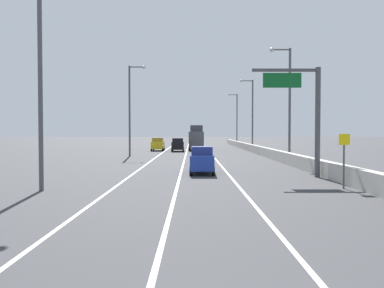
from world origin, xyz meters
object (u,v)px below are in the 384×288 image
at_px(lamp_post_right_fourth, 236,116).
at_px(car_black_3, 177,145).
at_px(lamp_post_left_mid, 131,105).
at_px(car_blue_1, 202,160).
at_px(lamp_post_right_second, 287,98).
at_px(box_truck, 196,139).
at_px(overhead_sign_gantry, 307,108).
at_px(lamp_post_left_near, 44,68).
at_px(car_silver_0, 194,141).
at_px(lamp_post_right_third, 251,110).
at_px(car_yellow_2, 157,144).
at_px(speed_advisory_sign, 344,157).

bearing_deg(lamp_post_right_fourth, car_black_3, -113.84).
bearing_deg(lamp_post_left_mid, car_blue_1, -68.65).
bearing_deg(lamp_post_right_second, box_truck, 106.76).
distance_m(overhead_sign_gantry, lamp_post_left_mid, 28.34).
bearing_deg(lamp_post_right_fourth, lamp_post_left_near, -104.04).
height_order(lamp_post_right_second, car_silver_0, lamp_post_right_second).
relative_size(overhead_sign_gantry, car_black_3, 1.74).
distance_m(lamp_post_right_second, lamp_post_right_third, 25.19).
bearing_deg(lamp_post_left_near, box_truck, 79.98).
bearing_deg(car_yellow_2, lamp_post_left_mid, -98.06).
bearing_deg(overhead_sign_gantry, car_blue_1, 161.43).
distance_m(lamp_post_right_third, box_truck, 10.42).
xyz_separation_m(overhead_sign_gantry, lamp_post_right_second, (1.56, 12.67, 1.73)).
distance_m(overhead_sign_gantry, car_silver_0, 63.75).
relative_size(lamp_post_right_third, car_black_3, 2.64).
relative_size(lamp_post_left_mid, car_blue_1, 2.66).
xyz_separation_m(lamp_post_right_third, car_black_3, (-11.63, -1.70, -5.42)).
bearing_deg(box_truck, speed_advisory_sign, -80.92).
height_order(lamp_post_left_mid, car_silver_0, lamp_post_left_mid).
bearing_deg(lamp_post_left_mid, car_yellow_2, 81.94).
xyz_separation_m(lamp_post_right_second, car_blue_1, (-8.67, -10.28, -5.45)).
bearing_deg(lamp_post_left_mid, box_truck, 64.78).
height_order(overhead_sign_gantry, car_yellow_2, overhead_sign_gantry).
relative_size(lamp_post_right_third, car_yellow_2, 2.66).
distance_m(lamp_post_right_fourth, car_silver_0, 10.60).
relative_size(car_blue_1, car_yellow_2, 1.00).
distance_m(lamp_post_right_second, lamp_post_left_mid, 20.27).
bearing_deg(speed_advisory_sign, overhead_sign_gantry, 94.39).
distance_m(lamp_post_right_third, car_blue_1, 36.92).
xyz_separation_m(speed_advisory_sign, car_blue_1, (-7.55, 8.15, -0.76)).
bearing_deg(box_truck, lamp_post_right_fourth, 67.59).
height_order(lamp_post_left_near, lamp_post_left_mid, same).
distance_m(overhead_sign_gantry, car_black_3, 37.71).
bearing_deg(lamp_post_left_mid, car_silver_0, 78.30).
height_order(lamp_post_right_third, lamp_post_right_fourth, same).
xyz_separation_m(overhead_sign_gantry, lamp_post_right_fourth, (1.82, 63.04, 1.73)).
bearing_deg(car_silver_0, box_truck, -89.59).
bearing_deg(car_silver_0, speed_advisory_sign, -83.64).
height_order(lamp_post_left_mid, box_truck, lamp_post_left_mid).
xyz_separation_m(lamp_post_left_near, car_black_3, (5.51, 42.67, -5.42)).
bearing_deg(speed_advisory_sign, car_black_3, 104.06).
bearing_deg(box_truck, car_blue_1, -90.01).
bearing_deg(overhead_sign_gantry, car_silver_0, 96.54).
bearing_deg(car_black_3, box_truck, 60.62).
relative_size(lamp_post_right_second, lamp_post_right_fourth, 1.00).
height_order(car_silver_0, car_black_3, car_black_3).
distance_m(speed_advisory_sign, box_truck, 47.78).
distance_m(overhead_sign_gantry, car_blue_1, 8.37).
xyz_separation_m(lamp_post_right_fourth, car_blue_1, (-8.93, -60.65, -5.45)).
relative_size(lamp_post_right_second, car_blue_1, 2.66).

